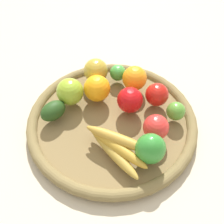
% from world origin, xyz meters
% --- Properties ---
extents(ground_plane, '(2.40, 2.40, 0.00)m').
position_xyz_m(ground_plane, '(0.00, 0.00, 0.00)').
color(ground_plane, '#C0B499').
rests_on(ground_plane, ground).
extents(basket, '(0.48, 0.48, 0.04)m').
position_xyz_m(basket, '(0.00, 0.00, 0.02)').
color(basket, olive).
rests_on(basket, ground_plane).
extents(apple_1, '(0.09, 0.09, 0.07)m').
position_xyz_m(apple_1, '(0.00, 0.14, 0.07)').
color(apple_1, red).
rests_on(apple_1, basket).
extents(orange_1, '(0.11, 0.11, 0.08)m').
position_xyz_m(orange_1, '(-0.09, -0.01, 0.08)').
color(orange_1, orange).
rests_on(orange_1, basket).
extents(banana_bunch, '(0.19, 0.14, 0.05)m').
position_xyz_m(banana_bunch, '(0.11, -0.03, 0.06)').
color(banana_bunch, '#B18F36').
rests_on(banana_bunch, basket).
extents(lime_1, '(0.06, 0.06, 0.05)m').
position_xyz_m(lime_1, '(-0.14, 0.08, 0.06)').
color(lime_1, green).
rests_on(lime_1, basket).
extents(apple_0, '(0.09, 0.09, 0.07)m').
position_xyz_m(apple_0, '(0.10, 0.08, 0.07)').
color(apple_0, red).
rests_on(apple_0, basket).
extents(apple_3, '(0.10, 0.10, 0.08)m').
position_xyz_m(apple_3, '(-0.10, -0.09, 0.08)').
color(apple_3, '#8EAF2A').
rests_on(apple_3, basket).
extents(orange_0, '(0.10, 0.10, 0.07)m').
position_xyz_m(orange_0, '(-0.08, 0.11, 0.08)').
color(orange_0, orange).
rests_on(orange_0, basket).
extents(avocado, '(0.07, 0.09, 0.05)m').
position_xyz_m(avocado, '(-0.06, -0.15, 0.06)').
color(avocado, '#214116').
rests_on(avocado, basket).
extents(apple_4, '(0.09, 0.09, 0.07)m').
position_xyz_m(apple_4, '(-0.16, 0.01, 0.08)').
color(apple_4, '#B1932E').
rests_on(apple_4, basket).
extents(bell_pepper, '(0.09, 0.09, 0.08)m').
position_xyz_m(bell_pepper, '(0.16, 0.03, 0.08)').
color(bell_pepper, '#30882F').
rests_on(bell_pepper, basket).
extents(lime_0, '(0.07, 0.07, 0.05)m').
position_xyz_m(lime_0, '(0.07, 0.16, 0.06)').
color(lime_0, '#518F2E').
rests_on(lime_0, basket).
extents(apple_2, '(0.10, 0.10, 0.07)m').
position_xyz_m(apple_2, '(-0.01, 0.06, 0.07)').
color(apple_2, red).
rests_on(apple_2, basket).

